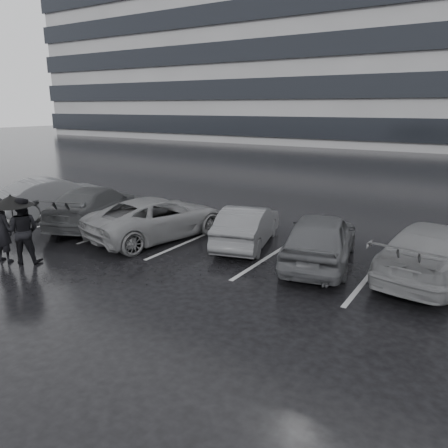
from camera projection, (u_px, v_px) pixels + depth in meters
name	position (u px, v px, depth m)	size (l,w,h in m)	color
ground	(210.00, 276.00, 11.02)	(160.00, 160.00, 0.00)	black
office_building	(273.00, 27.00, 57.83)	(61.00, 26.00, 29.00)	gray
car_main	(320.00, 238.00, 11.72)	(1.69, 4.20, 1.43)	black
car_west_a	(247.00, 226.00, 13.35)	(1.30, 3.73, 1.23)	#302F32
car_west_b	(158.00, 218.00, 14.10)	(2.20, 4.77, 1.33)	#4B4A4D
car_west_c	(96.00, 206.00, 15.61)	(1.94, 4.78, 1.39)	black
car_west_d	(55.00, 196.00, 17.27)	(1.53, 4.37, 1.44)	#302F32
car_east	(436.00, 251.00, 10.74)	(1.94, 4.77, 1.38)	#4B4A4D
pedestrian_left	(2.00, 230.00, 11.84)	(0.66, 0.43, 1.80)	black
pedestrian_right	(23.00, 231.00, 11.75)	(0.88, 0.68, 1.81)	black
umbrella	(11.00, 201.00, 11.55)	(1.12, 1.12, 1.90)	black
stall_stripes	(234.00, 245.00, 13.47)	(19.72, 5.00, 0.00)	#999A9C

